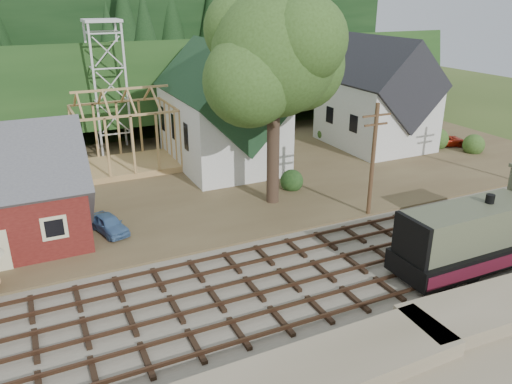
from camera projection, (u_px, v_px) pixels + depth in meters
name	position (u px, v px, depth m)	size (l,w,h in m)	color
ground	(322.00, 275.00, 27.56)	(140.00, 140.00, 0.00)	#384C1E
embankment	(434.00, 373.00, 20.41)	(64.00, 5.00, 1.60)	#7F7259
railroad_bed	(323.00, 274.00, 27.53)	(64.00, 11.00, 0.16)	#726B5B
village_flat	(209.00, 174.00, 42.63)	(64.00, 26.00, 0.30)	brown
hillside	(143.00, 118.00, 62.85)	(70.00, 28.00, 8.00)	#1E3F19
ridge	(118.00, 96.00, 76.29)	(80.00, 20.00, 12.00)	black
church	(222.00, 110.00, 42.98)	(8.40, 15.17, 13.00)	silver
farmhouse	(376.00, 99.00, 48.88)	(8.40, 10.80, 10.60)	silver
timber_frame	(125.00, 135.00, 42.45)	(8.20, 6.20, 6.99)	tan
lattice_tower	(104.00, 47.00, 45.00)	(3.20, 3.20, 12.12)	silver
big_tree	(276.00, 63.00, 33.12)	(10.90, 8.40, 14.70)	#38281E
telegraph_pole_near	(373.00, 159.00, 33.14)	(2.20, 0.28, 8.00)	#4C331E
locomotive	(504.00, 226.00, 28.21)	(12.87, 3.22, 5.12)	black
car_blue	(109.00, 224.00, 31.61)	(1.40, 3.49, 1.19)	#4E76A8
car_red	(446.00, 140.00, 49.93)	(1.86, 4.04, 1.12)	#B3230E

